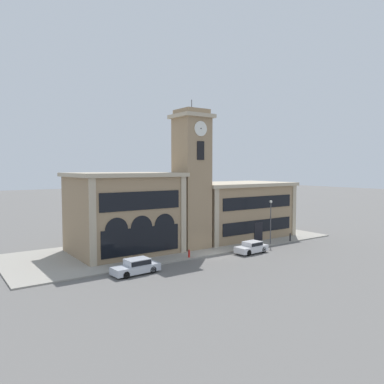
{
  "coord_description": "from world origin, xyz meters",
  "views": [
    {
      "loc": [
        -26.42,
        -32.93,
        9.99
      ],
      "look_at": [
        -1.22,
        2.94,
        7.17
      ],
      "focal_mm": 35.0,
      "sensor_mm": 36.0,
      "label": 1
    }
  ],
  "objects_px": {
    "fire_hydrant": "(189,254)",
    "bollard": "(290,237)",
    "street_lamp": "(271,215)",
    "parked_car_near": "(136,266)",
    "parked_car_mid": "(252,247)"
  },
  "relations": [
    {
      "from": "fire_hydrant",
      "to": "bollard",
      "type": "bearing_deg",
      "value": -0.86
    },
    {
      "from": "street_lamp",
      "to": "fire_hydrant",
      "type": "xyz_separation_m",
      "value": [
        -12.83,
        0.03,
        -3.31
      ]
    },
    {
      "from": "bollard",
      "to": "fire_hydrant",
      "type": "height_order",
      "value": "bollard"
    },
    {
      "from": "street_lamp",
      "to": "fire_hydrant",
      "type": "relative_size",
      "value": 6.51
    },
    {
      "from": "parked_car_near",
      "to": "street_lamp",
      "type": "xyz_separation_m",
      "value": [
        20.3,
        2.02,
        3.12
      ]
    },
    {
      "from": "parked_car_mid",
      "to": "fire_hydrant",
      "type": "relative_size",
      "value": 4.78
    },
    {
      "from": "bollard",
      "to": "street_lamp",
      "type": "bearing_deg",
      "value": 176.54
    },
    {
      "from": "street_lamp",
      "to": "bollard",
      "type": "bearing_deg",
      "value": -3.46
    },
    {
      "from": "parked_car_near",
      "to": "bollard",
      "type": "bearing_deg",
      "value": -178.64
    },
    {
      "from": "street_lamp",
      "to": "bollard",
      "type": "xyz_separation_m",
      "value": [
        3.59,
        -0.22,
        -3.21
      ]
    },
    {
      "from": "parked_car_mid",
      "to": "bollard",
      "type": "height_order",
      "value": "parked_car_mid"
    },
    {
      "from": "bollard",
      "to": "parked_car_near",
      "type": "bearing_deg",
      "value": -175.69
    },
    {
      "from": "parked_car_near",
      "to": "parked_car_mid",
      "type": "distance_m",
      "value": 14.99
    },
    {
      "from": "parked_car_mid",
      "to": "bollard",
      "type": "distance_m",
      "value": 9.08
    },
    {
      "from": "parked_car_mid",
      "to": "fire_hydrant",
      "type": "bearing_deg",
      "value": -18.18
    }
  ]
}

